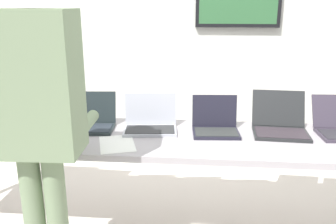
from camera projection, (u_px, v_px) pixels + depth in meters
name	position (u px, v px, depth m)	size (l,w,h in m)	color
back_wall	(188.00, 27.00, 3.28)	(8.00, 0.11, 2.71)	silver
workbench	(178.00, 142.00, 2.40)	(3.55, 0.70, 0.73)	#A79FA5
laptop_station_0	(29.00, 118.00, 2.59)	(0.34, 0.36, 0.25)	#ACAFB9
laptop_station_1	(89.00, 120.00, 2.53)	(0.38, 0.30, 0.24)	#1F272A
laptop_station_2	(150.00, 122.00, 2.50)	(0.38, 0.30, 0.23)	#ACADBA
laptop_station_3	(215.00, 124.00, 2.45)	(0.32, 0.28, 0.24)	#201F2C
laptop_station_4	(280.00, 124.00, 2.46)	(0.37, 0.38, 0.25)	#242527
person	(35.00, 108.00, 1.75)	(0.45, 0.60, 1.78)	gray
paper_sheet	(117.00, 144.00, 2.26)	(0.29, 0.35, 0.00)	white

